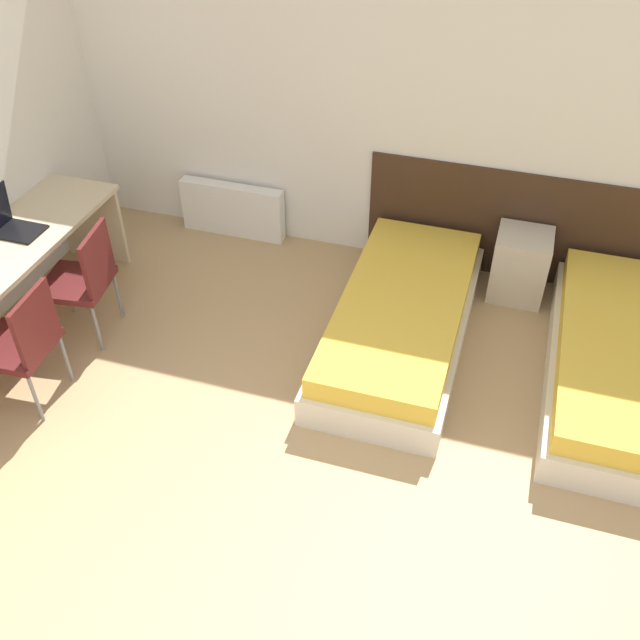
% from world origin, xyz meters
% --- Properties ---
extents(wall_back, '(6.05, 0.05, 2.70)m').
position_xyz_m(wall_back, '(0.00, 3.71, 1.35)').
color(wall_back, silver).
rests_on(wall_back, ground_plane).
extents(headboard_panel, '(2.50, 0.03, 0.92)m').
position_xyz_m(headboard_panel, '(1.17, 3.68, 0.46)').
color(headboard_panel, '#382316').
rests_on(headboard_panel, ground_plane).
extents(bed_near_window, '(0.91, 2.04, 0.38)m').
position_xyz_m(bed_near_window, '(0.42, 2.62, 0.19)').
color(bed_near_window, beige).
rests_on(bed_near_window, ground_plane).
extents(bed_near_door, '(0.91, 2.04, 0.38)m').
position_xyz_m(bed_near_door, '(1.91, 2.62, 0.19)').
color(bed_near_door, beige).
rests_on(bed_near_door, ground_plane).
extents(nightstand, '(0.41, 0.40, 0.54)m').
position_xyz_m(nightstand, '(1.17, 3.44, 0.27)').
color(nightstand, beige).
rests_on(nightstand, ground_plane).
extents(radiator, '(0.91, 0.12, 0.47)m').
position_xyz_m(radiator, '(-1.28, 3.59, 0.23)').
color(radiator, silver).
rests_on(radiator, ground_plane).
extents(chair_near_laptop, '(0.50, 0.50, 0.87)m').
position_xyz_m(chair_near_laptop, '(-1.74, 2.05, 0.49)').
color(chair_near_laptop, '#511919').
rests_on(chair_near_laptop, ground_plane).
extents(chair_near_notebook, '(0.47, 0.47, 0.87)m').
position_xyz_m(chair_near_notebook, '(-1.74, 1.34, 0.49)').
color(chair_near_notebook, '#511919').
rests_on(chair_near_notebook, ground_plane).
extents(laptop, '(0.32, 0.25, 0.33)m').
position_xyz_m(laptop, '(-2.27, 2.12, 0.79)').
color(laptop, black).
rests_on(laptop, desk).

